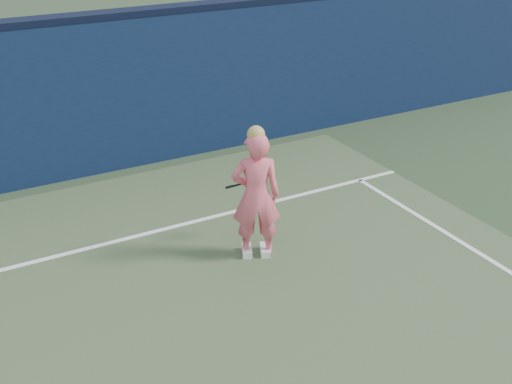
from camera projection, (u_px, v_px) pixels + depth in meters
backstop_wall at (15, 110)px, 9.86m from camera, size 24.00×0.40×2.50m
wall_cap at (1, 25)px, 9.29m from camera, size 24.00×0.42×0.10m
player at (256, 195)px, 8.09m from camera, size 0.74×0.63×1.79m
racket at (253, 182)px, 8.47m from camera, size 0.49×0.28×0.29m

